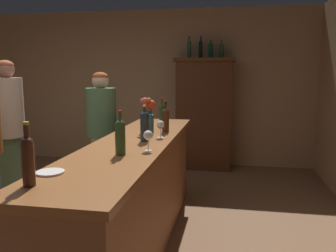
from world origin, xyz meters
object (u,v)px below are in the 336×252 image
at_px(wine_bottle_malbec, 162,112).
at_px(wine_glass_mid, 161,126).
at_px(bar_counter, 133,196).
at_px(wine_bottle_rose, 166,119).
at_px(display_bottle_left, 189,48).
at_px(display_bottle_midleft, 201,48).
at_px(cheese_plate, 50,172).
at_px(wine_bottle_merlot, 148,115).
at_px(patron_in_grey, 9,130).
at_px(wine_glass_front, 148,136).
at_px(patron_near_entrance, 102,129).
at_px(wine_bottle_syrah, 120,135).
at_px(display_cabinet, 204,112).
at_px(wine_bottle_riesling, 145,125).
at_px(display_bottle_midright, 221,50).
at_px(wine_bottle_pinot, 28,158).
at_px(flower_arrangement, 148,117).
at_px(display_bottle_center, 211,50).

height_order(wine_bottle_malbec, wine_glass_mid, wine_bottle_malbec).
xyz_separation_m(bar_counter, wine_bottle_rose, (0.19, 0.53, 0.63)).
xyz_separation_m(display_bottle_left, display_bottle_midleft, (0.18, 0.00, -0.00)).
xyz_separation_m(cheese_plate, display_bottle_left, (0.36, 3.85, 0.96)).
height_order(wine_bottle_merlot, wine_glass_mid, wine_bottle_merlot).
bearing_deg(bar_counter, patron_in_grey, 159.22).
distance_m(wine_glass_front, display_bottle_midleft, 3.28).
xyz_separation_m(wine_glass_mid, patron_near_entrance, (-0.99, 1.10, -0.24)).
bearing_deg(wine_bottle_syrah, display_cabinet, 83.98).
distance_m(wine_bottle_malbec, patron_in_grey, 1.74).
xyz_separation_m(wine_bottle_riesling, display_bottle_midright, (0.56, 2.79, 0.80)).
height_order(wine_bottle_syrah, wine_bottle_rose, wine_bottle_syrah).
distance_m(wine_bottle_riesling, wine_bottle_rose, 0.49).
distance_m(display_cabinet, display_bottle_midright, 1.03).
bearing_deg(wine_bottle_riesling, display_bottle_midright, 78.72).
height_order(display_bottle_left, patron_in_grey, display_bottle_left).
bearing_deg(wine_bottle_rose, wine_glass_mid, -87.97).
height_order(wine_glass_front, cheese_plate, wine_glass_front).
height_order(wine_bottle_pinot, patron_in_grey, patron_in_grey).
height_order(bar_counter, display_cabinet, display_cabinet).
bearing_deg(patron_near_entrance, display_bottle_midleft, 92.61).
height_order(wine_bottle_syrah, flower_arrangement, flower_arrangement).
xyz_separation_m(wine_bottle_riesling, patron_near_entrance, (-0.89, 1.28, -0.27)).
distance_m(wine_bottle_riesling, wine_bottle_pinot, 1.33).
bearing_deg(wine_bottle_riesling, wine_bottle_merlot, 101.07).
distance_m(wine_bottle_rose, patron_near_entrance, 1.29).
xyz_separation_m(bar_counter, display_bottle_left, (0.14, 2.84, 1.46)).
height_order(wine_glass_front, display_bottle_midleft, display_bottle_midleft).
relative_size(wine_glass_mid, display_bottle_midleft, 0.46).
bearing_deg(display_cabinet, wine_bottle_syrah, -96.02).
xyz_separation_m(wine_bottle_malbec, wine_glass_mid, (0.18, -0.98, -0.01)).
distance_m(wine_bottle_pinot, display_bottle_left, 4.18).
height_order(wine_bottle_merlot, wine_bottle_malbec, wine_bottle_merlot).
bearing_deg(wine_bottle_pinot, wine_glass_front, 65.09).
relative_size(wine_bottle_syrah, patron_in_grey, 0.19).
height_order(cheese_plate, display_bottle_center, display_bottle_center).
distance_m(wine_bottle_malbec, wine_glass_mid, 1.00).
relative_size(display_cabinet, display_bottle_center, 6.01).
distance_m(wine_bottle_malbec, wine_glass_front, 1.54).
height_order(display_cabinet, display_bottle_midright, display_bottle_midright).
distance_m(wine_bottle_rose, wine_bottle_merlot, 0.29).
height_order(display_cabinet, display_bottle_midleft, display_bottle_midleft).
bearing_deg(display_bottle_midleft, wine_bottle_syrah, -94.79).
distance_m(bar_counter, patron_near_entrance, 1.59).
distance_m(wine_glass_mid, patron_near_entrance, 1.50).
relative_size(bar_counter, flower_arrangement, 8.52).
distance_m(wine_bottle_rose, wine_glass_front, 0.85).
bearing_deg(wine_bottle_merlot, wine_bottle_rose, -39.12).
distance_m(cheese_plate, display_bottle_left, 3.99).
bearing_deg(wine_bottle_pinot, display_bottle_midright, 78.04).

